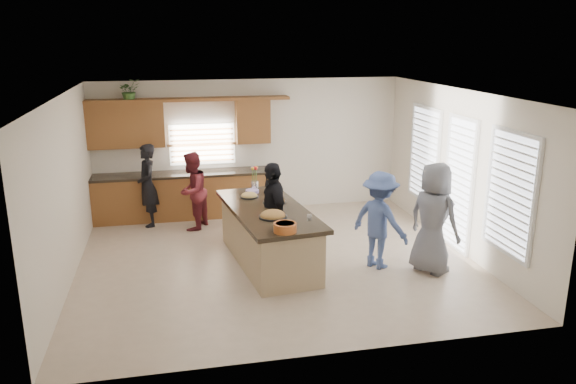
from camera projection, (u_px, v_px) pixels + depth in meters
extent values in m
plane|color=beige|center=(276.00, 260.00, 9.52)|extent=(6.50, 6.50, 0.00)
cube|color=silver|center=(250.00, 146.00, 11.97)|extent=(6.50, 0.02, 2.80)
cube|color=silver|center=(325.00, 245.00, 6.31)|extent=(6.50, 0.02, 2.80)
cube|color=silver|center=(65.00, 191.00, 8.49)|extent=(0.02, 6.00, 2.80)
cube|color=silver|center=(458.00, 170.00, 9.79)|extent=(0.02, 6.00, 2.80)
cube|color=white|center=(275.00, 93.00, 8.76)|extent=(6.50, 6.00, 0.02)
cube|color=brown|center=(185.00, 196.00, 11.65)|extent=(3.65, 0.62, 0.90)
cube|color=black|center=(183.00, 174.00, 11.52)|extent=(3.70, 0.65, 0.05)
cube|color=brown|center=(126.00, 125.00, 11.15)|extent=(1.50, 0.36, 0.90)
cube|color=brown|center=(253.00, 121.00, 11.66)|extent=(0.70, 0.36, 0.90)
cube|color=brown|center=(190.00, 99.00, 11.28)|extent=(4.05, 0.40, 0.06)
cube|color=brown|center=(202.00, 144.00, 11.71)|extent=(1.35, 0.08, 0.85)
cube|color=white|center=(424.00, 154.00, 11.00)|extent=(0.06, 1.10, 1.75)
cube|color=white|center=(459.00, 184.00, 9.75)|extent=(0.06, 0.85, 2.25)
cube|color=white|center=(510.00, 193.00, 8.27)|extent=(0.06, 1.10, 1.75)
cube|color=tan|center=(269.00, 237.00, 9.30)|extent=(1.31, 2.61, 0.88)
cube|color=black|center=(268.00, 210.00, 9.17)|extent=(1.49, 2.82, 0.07)
cube|color=black|center=(269.00, 260.00, 9.40)|extent=(1.22, 2.52, 0.08)
cylinder|color=black|center=(273.00, 217.00, 8.69)|extent=(0.44, 0.44, 0.02)
ellipsoid|color=#B77D39|center=(273.00, 216.00, 8.68)|extent=(0.39, 0.39, 0.18)
cylinder|color=black|center=(274.00, 202.00, 9.45)|extent=(0.39, 0.39, 0.02)
ellipsoid|color=#B77D39|center=(274.00, 201.00, 9.45)|extent=(0.35, 0.35, 0.16)
cylinder|color=black|center=(249.00, 197.00, 9.77)|extent=(0.32, 0.32, 0.02)
ellipsoid|color=tan|center=(249.00, 196.00, 9.76)|extent=(0.28, 0.28, 0.13)
cylinder|color=#BC5922|center=(285.00, 228.00, 8.04)|extent=(0.34, 0.34, 0.13)
cylinder|color=beige|center=(285.00, 224.00, 8.02)|extent=(0.28, 0.28, 0.04)
cylinder|color=white|center=(309.00, 217.00, 8.55)|extent=(0.07, 0.07, 0.09)
cylinder|color=#A88CCD|center=(252.00, 191.00, 10.06)|extent=(0.24, 0.24, 0.05)
cylinder|color=silver|center=(255.00, 186.00, 10.18)|extent=(0.14, 0.14, 0.18)
imported|color=#3D6729|center=(129.00, 91.00, 10.99)|extent=(0.52, 0.49, 0.46)
imported|color=black|center=(148.00, 185.00, 11.04)|extent=(0.51, 0.67, 1.64)
imported|color=maroon|center=(192.00, 191.00, 10.85)|extent=(0.87, 0.93, 1.53)
imported|color=black|center=(273.00, 212.00, 9.30)|extent=(0.52, 1.03, 1.69)
imported|color=#3F548B|center=(380.00, 220.00, 9.04)|extent=(1.06, 1.19, 1.60)
imported|color=slate|center=(433.00, 218.00, 8.82)|extent=(0.93, 1.04, 1.79)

